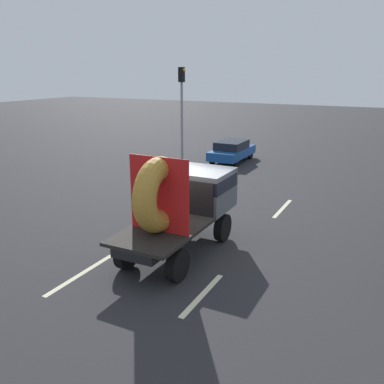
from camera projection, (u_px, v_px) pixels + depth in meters
The scene contains 8 objects.
ground_plane at pixel (191, 244), 13.95m from camera, with size 120.00×120.00×0.00m, color #28282B.
flatbed_truck at pixel (185, 200), 13.16m from camera, with size 2.02×5.07×3.33m.
distant_sedan at pixel (232, 150), 26.25m from camera, with size 1.76×4.10×1.34m.
traffic_light at pixel (182, 100), 26.23m from camera, with size 0.42×0.36×5.79m.
lane_dash_left_near at pixel (81, 274), 11.86m from camera, with size 2.81×0.16×0.01m, color beige.
lane_dash_left_far at pixel (209, 195), 19.32m from camera, with size 2.30×0.16×0.01m, color beige.
lane_dash_right_near at pixel (202, 295), 10.77m from camera, with size 2.39×0.16×0.01m, color beige.
lane_dash_right_far at pixel (283, 208), 17.48m from camera, with size 2.61×0.16×0.01m, color beige.
Camera 1 is at (5.86, -11.48, 5.61)m, focal length 38.78 mm.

